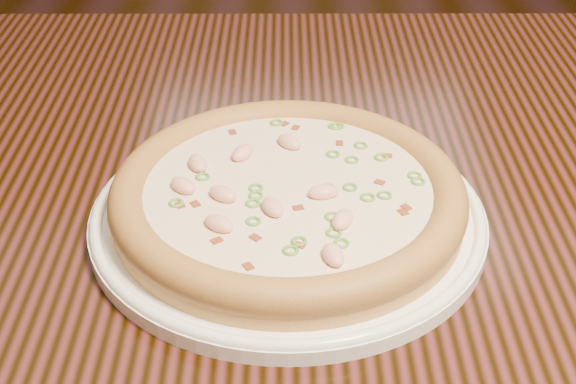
{
  "coord_description": "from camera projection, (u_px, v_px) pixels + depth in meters",
  "views": [
    {
      "loc": [
        -0.15,
        -1.44,
        1.12
      ],
      "look_at": [
        -0.14,
        -0.92,
        0.78
      ],
      "focal_mm": 50.0,
      "sensor_mm": 36.0,
      "label": 1
    }
  ],
  "objects": [
    {
      "name": "ground",
      "position": [
        350.0,
        252.0,
        1.82
      ],
      "size": [
        9.0,
        9.0,
        0.0
      ],
      "primitive_type": "plane",
      "color": "black"
    },
    {
      "name": "hero_table",
      "position": [
        419.0,
        278.0,
        0.73
      ],
      "size": [
        1.2,
        0.8,
        0.75
      ],
      "color": "black",
      "rests_on": "ground"
    },
    {
      "name": "plate",
      "position": [
        288.0,
        214.0,
        0.63
      ],
      "size": [
        0.31,
        0.31,
        0.02
      ],
      "color": "white",
      "rests_on": "hero_table"
    },
    {
      "name": "pizza",
      "position": [
        288.0,
        195.0,
        0.62
      ],
      "size": [
        0.28,
        0.28,
        0.03
      ],
      "color": "tan",
      "rests_on": "plate"
    }
  ]
}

